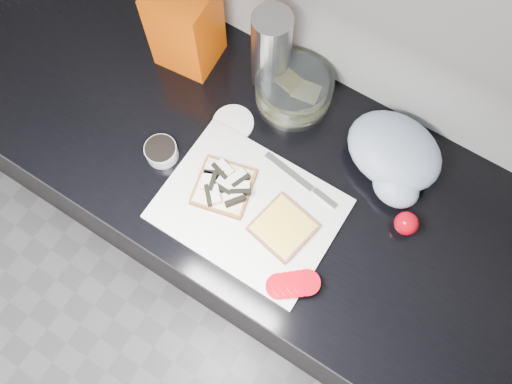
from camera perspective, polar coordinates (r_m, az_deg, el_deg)
base_cabinet at (r=1.64m, az=1.96°, el=-4.22°), size 3.50×0.60×0.86m
countertop at (r=1.21m, az=2.65°, el=1.80°), size 3.50×0.64×0.04m
cutting_board at (r=1.15m, az=-0.80°, el=-1.95°), size 0.40×0.30×0.01m
bread_left at (r=1.15m, az=-3.69°, el=0.71°), size 0.16×0.16×0.04m
bread_right at (r=1.13m, az=3.12°, el=-4.07°), size 0.15×0.15×0.02m
tomato_slices at (r=1.09m, az=4.22°, el=-10.50°), size 0.12×0.11×0.02m
knife at (r=1.17m, az=6.11°, el=0.59°), size 0.21×0.05×0.01m
seed_tub at (r=1.21m, az=-10.78°, el=4.61°), size 0.08×0.08×0.04m
tub_lid at (r=1.25m, az=-2.63°, el=7.88°), size 0.11×0.11×0.01m
glass_bowl at (r=1.25m, az=4.33°, el=11.51°), size 0.19×0.19×0.08m
bread_bag at (r=1.28m, az=-8.05°, el=18.28°), size 0.16×0.15×0.22m
steel_canister at (r=1.23m, az=1.73°, el=15.83°), size 0.09×0.09×0.23m
grocery_bag at (r=1.20m, az=15.53°, el=4.01°), size 0.26×0.24×0.10m
whole_tomatoes at (r=1.17m, az=16.81°, el=-3.46°), size 0.06×0.06×0.06m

